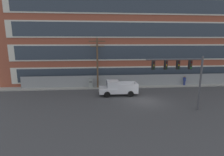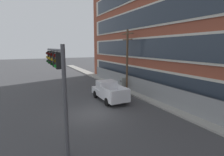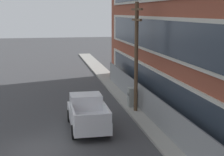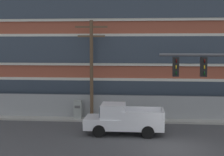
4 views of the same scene
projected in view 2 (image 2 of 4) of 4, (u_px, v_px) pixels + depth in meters
name	position (u px, v px, depth m)	size (l,w,h in m)	color
ground_plane	(92.00, 115.00, 14.60)	(160.00, 160.00, 0.00)	#424244
sidewalk_building_side	(159.00, 102.00, 17.64)	(80.00, 1.87, 0.16)	#9E9B93
chain_link_fence	(156.00, 92.00, 17.97)	(33.82, 0.06, 1.97)	gray
traffic_signal_mast	(57.00, 70.00, 10.09)	(5.94, 0.43, 5.70)	#4C4C51
pickup_truck_white	(109.00, 91.00, 18.47)	(5.21, 2.19, 1.99)	silver
utility_pole_near_corner	(127.00, 58.00, 21.82)	(2.45, 0.26, 7.69)	brown
electrical_cabinet	(122.00, 83.00, 23.37)	(0.61, 0.49, 1.56)	#939993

